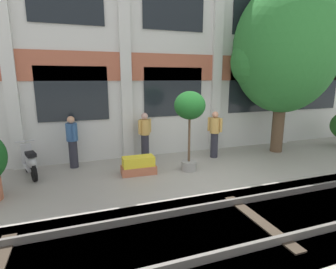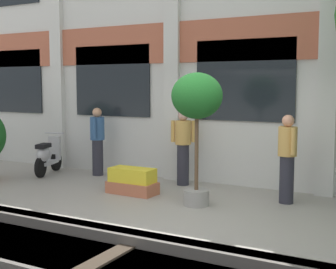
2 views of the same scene
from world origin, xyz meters
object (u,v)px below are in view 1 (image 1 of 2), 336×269
(resident_by_doorway, at_px, (145,135))
(potted_plant_square_trough, at_px, (139,166))
(potted_plant_low_pan, at_px, (190,111))
(resident_watching_tracks, at_px, (72,140))
(resident_near_plants, at_px, (215,133))
(broadleaf_tree, at_px, (285,52))
(scooter_near_curb, at_px, (30,162))

(resident_by_doorway, bearing_deg, potted_plant_square_trough, -47.82)
(potted_plant_low_pan, relative_size, resident_by_doorway, 1.47)
(resident_watching_tracks, xyz_separation_m, resident_near_plants, (4.65, -0.49, 0.00))
(broadleaf_tree, relative_size, potted_plant_square_trough, 5.87)
(potted_plant_square_trough, xyz_separation_m, resident_watching_tracks, (-1.77, 1.22, 0.62))
(resident_watching_tracks, height_order, resident_near_plants, resident_near_plants)
(potted_plant_square_trough, relative_size, scooter_near_curb, 0.77)
(potted_plant_low_pan, bearing_deg, broadleaf_tree, 11.66)
(scooter_near_curb, relative_size, resident_by_doorway, 0.83)
(broadleaf_tree, relative_size, resident_watching_tracks, 3.72)
(potted_plant_square_trough, height_order, resident_by_doorway, resident_by_doorway)
(potted_plant_low_pan, xyz_separation_m, resident_near_plants, (1.38, 0.94, -0.94))
(broadleaf_tree, bearing_deg, resident_watching_tracks, 175.23)
(scooter_near_curb, height_order, resident_by_doorway, resident_by_doorway)
(potted_plant_low_pan, relative_size, resident_watching_tracks, 1.47)
(resident_by_doorway, height_order, resident_watching_tracks, same)
(scooter_near_curb, xyz_separation_m, resident_watching_tracks, (1.14, 0.50, 0.43))
(scooter_near_curb, bearing_deg, resident_near_plants, -108.62)
(resident_watching_tracks, bearing_deg, potted_plant_low_pan, 137.96)
(broadleaf_tree, distance_m, potted_plant_low_pan, 4.47)
(scooter_near_curb, distance_m, resident_watching_tracks, 1.31)
(potted_plant_low_pan, height_order, scooter_near_curb, potted_plant_low_pan)
(resident_near_plants, bearing_deg, broadleaf_tree, 136.55)
(potted_plant_low_pan, distance_m, resident_watching_tracks, 3.70)
(broadleaf_tree, relative_size, resident_by_doorway, 3.72)
(potted_plant_low_pan, xyz_separation_m, resident_watching_tracks, (-3.28, 1.43, -0.94))
(broadleaf_tree, xyz_separation_m, potted_plant_low_pan, (-3.99, -0.82, -1.84))
(broadleaf_tree, distance_m, resident_watching_tracks, 7.80)
(broadleaf_tree, xyz_separation_m, resident_near_plants, (-2.61, 0.11, -2.78))
(potted_plant_low_pan, bearing_deg, scooter_near_curb, 168.07)
(scooter_near_curb, height_order, resident_watching_tracks, resident_watching_tracks)
(resident_by_doorway, bearing_deg, potted_plant_low_pan, 9.81)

